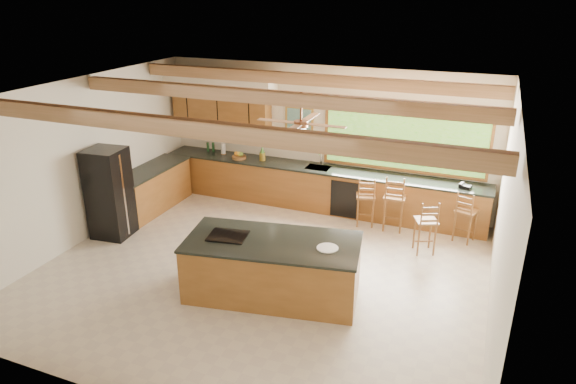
% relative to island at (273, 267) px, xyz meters
% --- Properties ---
extents(ground, '(7.20, 7.20, 0.00)m').
position_rel_island_xyz_m(ground, '(-0.45, 0.54, -0.46)').
color(ground, '#C1B4A0').
rests_on(ground, ground).
extents(room_shell, '(7.27, 6.54, 3.02)m').
position_rel_island_xyz_m(room_shell, '(-0.62, 1.19, 1.75)').
color(room_shell, beige).
rests_on(room_shell, ground).
extents(counter_run, '(7.12, 3.10, 1.24)m').
position_rel_island_xyz_m(counter_run, '(-1.27, 3.06, 0.00)').
color(counter_run, brown).
rests_on(counter_run, ground).
extents(island, '(2.81, 1.68, 0.94)m').
position_rel_island_xyz_m(island, '(0.00, 0.00, 0.00)').
color(island, brown).
rests_on(island, ground).
extents(refrigerator, '(0.74, 0.72, 1.73)m').
position_rel_island_xyz_m(refrigerator, '(-3.67, 0.74, 0.40)').
color(refrigerator, black).
rests_on(refrigerator, ground).
extents(bar_stool_a, '(0.46, 0.46, 1.04)m').
position_rel_island_xyz_m(bar_stool_a, '(0.72, 2.94, 0.15)').
color(bar_stool_a, brown).
rests_on(bar_stool_a, ground).
extents(bar_stool_b, '(0.48, 0.49, 1.03)m').
position_rel_island_xyz_m(bar_stool_b, '(1.99, 2.20, 0.15)').
color(bar_stool_b, brown).
rests_on(bar_stool_b, ground).
extents(bar_stool_c, '(0.45, 0.45, 1.01)m').
position_rel_island_xyz_m(bar_stool_c, '(2.62, 2.94, 0.14)').
color(bar_stool_c, brown).
rests_on(bar_stool_c, ground).
extents(bar_stool_d, '(0.44, 0.44, 1.15)m').
position_rel_island_xyz_m(bar_stool_d, '(1.28, 2.93, 0.22)').
color(bar_stool_d, brown).
rests_on(bar_stool_d, ground).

